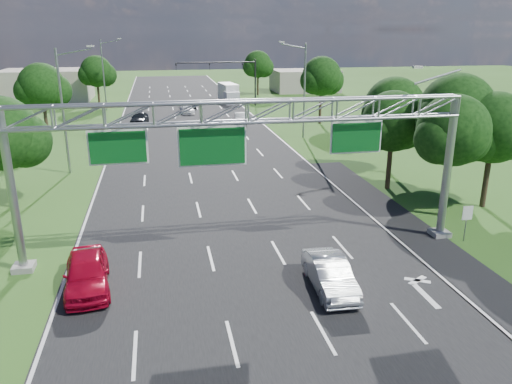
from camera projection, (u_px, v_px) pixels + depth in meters
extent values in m
plane|color=#2D5319|center=(208.00, 166.00, 43.48)|extent=(220.00, 220.00, 0.00)
cube|color=black|center=(208.00, 166.00, 43.48)|extent=(18.00, 180.00, 0.02)
cube|color=black|center=(402.00, 224.00, 30.43)|extent=(3.00, 30.00, 0.02)
cube|color=gray|center=(440.00, 233.00, 28.75)|extent=(1.00, 1.00, 0.30)
cylinder|color=gray|center=(447.00, 169.00, 27.56)|extent=(0.44, 0.44, 8.00)
cube|color=gray|center=(24.00, 267.00, 24.63)|extent=(1.00, 1.00, 0.30)
cylinder|color=gray|center=(12.00, 193.00, 23.43)|extent=(0.40, 0.40, 8.00)
cylinder|color=gray|center=(438.00, 77.00, 25.79)|extent=(2.54, 0.12, 0.79)
cube|color=beige|center=(417.00, 67.00, 25.41)|extent=(0.50, 0.22, 0.12)
cube|color=white|center=(118.00, 147.00, 23.71)|extent=(2.80, 0.05, 1.70)
cube|color=#0A521B|center=(118.00, 147.00, 23.65)|extent=(2.62, 0.05, 1.52)
cube|color=white|center=(212.00, 146.00, 24.58)|extent=(3.40, 0.05, 2.00)
cube|color=#0A521B|center=(213.00, 146.00, 24.53)|extent=(3.22, 0.05, 1.82)
cube|color=white|center=(356.00, 137.00, 25.91)|extent=(2.80, 0.05, 1.70)
cube|color=#0A521B|center=(356.00, 137.00, 25.85)|extent=(2.62, 0.05, 1.52)
cylinder|color=gray|center=(466.00, 225.00, 27.72)|extent=(0.06, 0.06, 2.00)
cube|color=white|center=(468.00, 213.00, 27.48)|extent=(0.60, 0.04, 0.80)
cylinder|color=black|center=(255.00, 83.00, 77.06)|extent=(0.24, 0.24, 7.00)
cylinder|color=black|center=(216.00, 63.00, 75.00)|extent=(12.00, 0.18, 0.18)
imported|color=black|center=(176.00, 67.00, 74.07)|extent=(0.18, 0.22, 1.10)
imported|color=black|center=(210.00, 66.00, 74.99)|extent=(0.18, 0.22, 1.10)
imported|color=black|center=(242.00, 66.00, 75.90)|extent=(0.18, 0.22, 1.10)
cylinder|color=gray|center=(63.00, 113.00, 39.82)|extent=(0.20, 0.20, 10.00)
cylinder|color=gray|center=(73.00, 52.00, 38.60)|extent=(2.78, 0.12, 0.60)
cube|color=beige|center=(90.00, 46.00, 38.72)|extent=(0.55, 0.22, 0.12)
cylinder|color=gray|center=(104.00, 75.00, 72.47)|extent=(0.20, 0.20, 10.00)
cylinder|color=gray|center=(110.00, 42.00, 71.25)|extent=(2.78, 0.12, 0.60)
cube|color=beige|center=(119.00, 39.00, 71.36)|extent=(0.55, 0.22, 0.12)
cylinder|color=gray|center=(304.00, 92.00, 53.37)|extent=(0.20, 0.20, 10.00)
cylinder|color=gray|center=(294.00, 46.00, 51.67)|extent=(2.78, 0.12, 0.60)
cube|color=beige|center=(282.00, 42.00, 51.31)|extent=(0.55, 0.22, 0.12)
cylinder|color=#2D2116|center=(446.00, 187.00, 31.38)|extent=(0.36, 0.36, 3.74)
sphere|color=black|center=(453.00, 130.00, 30.26)|extent=(4.40, 4.40, 4.40)
sphere|color=black|center=(464.00, 137.00, 31.00)|extent=(3.30, 3.30, 3.30)
sphere|color=black|center=(440.00, 139.00, 29.93)|extent=(3.08, 3.08, 3.08)
cylinder|color=#2D2116|center=(449.00, 170.00, 34.48)|extent=(0.36, 0.36, 4.18)
sphere|color=black|center=(456.00, 111.00, 33.21)|extent=(5.00, 5.00, 5.00)
sphere|color=black|center=(468.00, 118.00, 34.01)|extent=(3.75, 3.75, 3.75)
sphere|color=black|center=(443.00, 119.00, 32.88)|extent=(3.50, 3.50, 3.50)
cylinder|color=#2D2116|center=(389.00, 167.00, 36.87)|extent=(0.36, 0.36, 3.30)
sphere|color=black|center=(393.00, 121.00, 35.81)|extent=(4.40, 4.40, 4.40)
sphere|color=black|center=(404.00, 127.00, 36.55)|extent=(3.30, 3.30, 3.30)
sphere|color=black|center=(381.00, 129.00, 35.48)|extent=(3.08, 3.08, 3.08)
cylinder|color=#2D2116|center=(486.00, 181.00, 32.99)|extent=(0.36, 0.36, 3.52)
sphere|color=black|center=(494.00, 128.00, 31.88)|extent=(4.60, 4.60, 4.60)
sphere|color=black|center=(504.00, 134.00, 32.64)|extent=(3.45, 3.45, 3.45)
sphere|color=black|center=(481.00, 136.00, 31.55)|extent=(3.22, 3.22, 3.22)
cylinder|color=#2D2116|center=(390.00, 152.00, 40.93)|extent=(0.36, 0.36, 3.52)
sphere|color=black|center=(394.00, 107.00, 39.79)|extent=(4.80, 4.80, 4.80)
sphere|color=black|center=(405.00, 113.00, 40.57)|extent=(3.60, 3.60, 3.60)
sphere|color=black|center=(383.00, 114.00, 39.46)|extent=(3.36, 3.36, 3.36)
cylinder|color=#2D2116|center=(9.00, 185.00, 32.97)|extent=(0.36, 0.36, 3.08)
sphere|color=black|center=(1.00, 133.00, 31.90)|extent=(4.80, 4.80, 4.80)
sphere|color=black|center=(24.00, 141.00, 32.68)|extent=(3.60, 3.60, 3.60)
cylinder|color=#2D2116|center=(46.00, 121.00, 53.96)|extent=(0.36, 0.36, 3.74)
sphere|color=black|center=(41.00, 86.00, 52.78)|extent=(4.80, 4.80, 4.80)
sphere|color=black|center=(55.00, 91.00, 53.56)|extent=(3.60, 3.60, 3.60)
sphere|color=black|center=(31.00, 91.00, 52.45)|extent=(3.36, 3.36, 3.36)
cylinder|color=#2D2116|center=(99.00, 95.00, 77.90)|extent=(0.36, 0.36, 3.30)
sphere|color=black|center=(96.00, 71.00, 76.79)|extent=(4.80, 4.80, 4.80)
sphere|color=black|center=(105.00, 75.00, 77.57)|extent=(3.60, 3.60, 3.60)
sphere|color=black|center=(89.00, 75.00, 76.46)|extent=(3.36, 3.36, 3.36)
cylinder|color=#2D2116|center=(320.00, 108.00, 62.59)|extent=(0.36, 0.36, 3.96)
sphere|color=black|center=(321.00, 76.00, 61.38)|extent=(4.80, 4.80, 4.80)
sphere|color=black|center=(329.00, 80.00, 62.16)|extent=(3.60, 3.60, 3.60)
sphere|color=black|center=(314.00, 80.00, 61.05)|extent=(3.36, 3.36, 3.36)
cylinder|color=#2D2116|center=(258.00, 85.00, 90.28)|extent=(0.36, 0.36, 3.52)
sphere|color=black|center=(258.00, 64.00, 89.13)|extent=(4.80, 4.80, 4.80)
sphere|color=black|center=(264.00, 67.00, 89.91)|extent=(3.60, 3.60, 3.60)
sphere|color=black|center=(252.00, 67.00, 88.81)|extent=(3.36, 3.36, 3.36)
cube|color=#A89B8D|center=(47.00, 85.00, 83.45)|extent=(14.00, 10.00, 5.00)
cube|color=#A89B8D|center=(305.00, 81.00, 95.77)|extent=(12.00, 9.00, 4.00)
imported|color=#B10823|center=(87.00, 273.00, 22.61)|extent=(2.43, 5.01, 1.65)
imported|color=#9DA1A8|center=(330.00, 274.00, 22.63)|extent=(1.74, 4.59, 1.49)
imported|color=white|center=(187.00, 109.00, 70.81)|extent=(2.02, 4.38, 1.24)
imported|color=black|center=(188.00, 105.00, 75.00)|extent=(2.46, 4.41, 1.17)
imported|color=black|center=(139.00, 118.00, 62.26)|extent=(2.46, 4.98, 1.63)
imported|color=#BCBCBC|center=(241.00, 118.00, 62.79)|extent=(1.88, 4.24, 1.35)
cube|color=white|center=(228.00, 92.00, 82.45)|extent=(2.88, 5.72, 2.74)
cube|color=silver|center=(232.00, 98.00, 79.03)|extent=(2.34, 2.26, 2.01)
cylinder|color=black|center=(225.00, 101.00, 79.18)|extent=(0.32, 0.91, 0.91)
cylinder|color=black|center=(238.00, 101.00, 79.55)|extent=(0.32, 0.91, 0.91)
cylinder|color=black|center=(221.00, 97.00, 84.30)|extent=(0.32, 0.91, 0.91)
cylinder|color=black|center=(233.00, 97.00, 84.67)|extent=(0.32, 0.91, 0.91)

